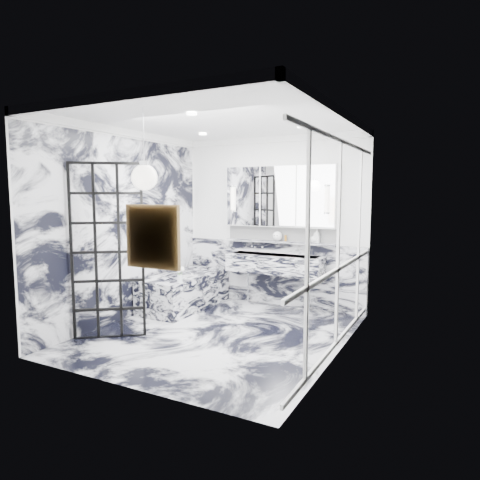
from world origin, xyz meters
The scene contains 25 objects.
floor centered at (0.00, 0.00, 0.00)m, with size 3.60×3.60×0.00m, color silver.
ceiling centered at (0.00, 0.00, 2.80)m, with size 3.60×3.60×0.00m, color white.
wall_back centered at (0.00, 1.80, 1.40)m, with size 3.60×3.60×0.00m, color white.
wall_front centered at (0.00, -1.80, 1.40)m, with size 3.60×3.60×0.00m, color white.
wall_left centered at (-1.60, 0.00, 1.40)m, with size 3.60×3.60×0.00m, color white.
wall_right centered at (1.60, 0.00, 1.40)m, with size 3.60×3.60×0.00m, color white.
marble_clad_back centered at (0.00, 1.78, 0.53)m, with size 3.18×0.05×1.05m, color silver.
marble_clad_left centered at (-1.59, 0.00, 1.34)m, with size 0.02×3.56×2.68m, color silver.
panel_molding centered at (1.58, 0.00, 1.30)m, with size 0.03×3.40×2.30m, color white.
soap_bottle_a centered at (0.80, 1.71, 1.20)m, with size 0.09×0.09×0.23m, color #8C5919.
soap_bottle_b centered at (0.81, 1.71, 1.17)m, with size 0.07×0.08×0.17m, color #4C4C51.
soap_bottle_c centered at (0.76, 1.71, 1.17)m, with size 0.12×0.12×0.15m, color silver.
face_pot centered at (0.13, 1.71, 1.17)m, with size 0.16×0.16×0.16m, color white.
amber_bottle centered at (0.27, 1.71, 1.14)m, with size 0.04×0.04×0.10m, color #8C5919.
flower_vase centered at (-0.85, 0.31, 0.61)m, with size 0.08×0.08×0.12m, color silver.
crittall_door centered at (-1.19, -0.79, 1.12)m, with size 0.88×0.04×2.25m, color black, non-canonical shape.
artwork centered at (0.33, -1.76, 1.48)m, with size 0.48×0.05×0.48m, color #BB8213.
pendant_light centered at (-0.15, -1.27, 2.04)m, with size 0.27×0.27×0.27m, color white.
trough_sink centered at (0.15, 1.55, 0.73)m, with size 1.60×0.45×0.30m, color silver.
ledge centered at (0.15, 1.72, 1.07)m, with size 1.90×0.14×0.04m, color silver.
subway_tile centered at (0.15, 1.78, 1.21)m, with size 1.90×0.03×0.23m, color white.
mirror_cabinet centered at (0.15, 1.73, 1.82)m, with size 1.90×0.16×1.00m, color white.
sconce_left centered at (-0.67, 1.63, 1.78)m, with size 0.07×0.07×0.40m, color white.
sconce_right centered at (0.97, 1.63, 1.78)m, with size 0.07×0.07×0.40m, color white.
bathtub centered at (-1.18, 0.90, 0.28)m, with size 0.75×1.65×0.55m, color silver.
Camera 1 is at (2.81, -4.82, 1.87)m, focal length 32.00 mm.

